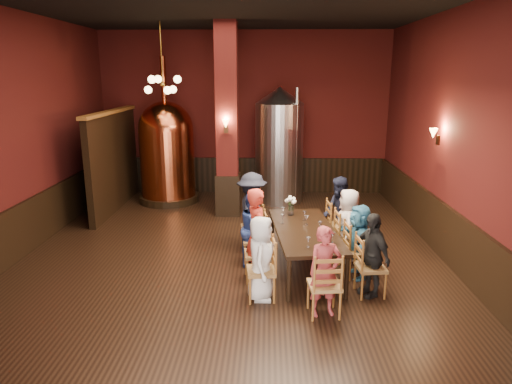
{
  "coord_description": "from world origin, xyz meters",
  "views": [
    {
      "loc": [
        0.67,
        -7.93,
        3.34
      ],
      "look_at": [
        0.45,
        0.2,
        1.23
      ],
      "focal_mm": 32.0,
      "sensor_mm": 36.0,
      "label": 1
    }
  ],
  "objects_px": {
    "copper_kettle": "(167,151)",
    "steel_vessel": "(279,146)",
    "person_1": "(257,235)",
    "person_0": "(261,258)",
    "rose_vase": "(291,203)",
    "dining_table": "(305,232)",
    "person_2": "(255,229)"
  },
  "relations": [
    {
      "from": "person_0",
      "to": "person_1",
      "type": "height_order",
      "value": "person_1"
    },
    {
      "from": "dining_table",
      "to": "rose_vase",
      "type": "xyz_separation_m",
      "value": [
        -0.21,
        0.81,
        0.31
      ]
    },
    {
      "from": "person_0",
      "to": "person_1",
      "type": "relative_size",
      "value": 0.83
    },
    {
      "from": "person_1",
      "to": "steel_vessel",
      "type": "bearing_deg",
      "value": -20.08
    },
    {
      "from": "person_1",
      "to": "copper_kettle",
      "type": "xyz_separation_m",
      "value": [
        -2.51,
        4.81,
        0.59
      ]
    },
    {
      "from": "person_0",
      "to": "rose_vase",
      "type": "relative_size",
      "value": 3.53
    },
    {
      "from": "person_2",
      "to": "copper_kettle",
      "type": "height_order",
      "value": "copper_kettle"
    },
    {
      "from": "person_1",
      "to": "copper_kettle",
      "type": "relative_size",
      "value": 0.42
    },
    {
      "from": "person_2",
      "to": "rose_vase",
      "type": "height_order",
      "value": "person_2"
    },
    {
      "from": "person_2",
      "to": "person_0",
      "type": "bearing_deg",
      "value": -163.09
    },
    {
      "from": "copper_kettle",
      "to": "rose_vase",
      "type": "relative_size",
      "value": 10.17
    },
    {
      "from": "person_1",
      "to": "rose_vase",
      "type": "relative_size",
      "value": 4.24
    },
    {
      "from": "person_1",
      "to": "steel_vessel",
      "type": "height_order",
      "value": "steel_vessel"
    },
    {
      "from": "copper_kettle",
      "to": "person_1",
      "type": "bearing_deg",
      "value": -62.45
    },
    {
      "from": "dining_table",
      "to": "rose_vase",
      "type": "relative_size",
      "value": 6.71
    },
    {
      "from": "person_0",
      "to": "person_2",
      "type": "relative_size",
      "value": 0.99
    },
    {
      "from": "dining_table",
      "to": "copper_kettle",
      "type": "height_order",
      "value": "copper_kettle"
    },
    {
      "from": "dining_table",
      "to": "person_1",
      "type": "bearing_deg",
      "value": -158.78
    },
    {
      "from": "person_2",
      "to": "steel_vessel",
      "type": "bearing_deg",
      "value": 3.85
    },
    {
      "from": "person_0",
      "to": "rose_vase",
      "type": "bearing_deg",
      "value": -10.96
    },
    {
      "from": "person_0",
      "to": "person_2",
      "type": "xyz_separation_m",
      "value": [
        -0.14,
        1.32,
        0.01
      ]
    },
    {
      "from": "copper_kettle",
      "to": "steel_vessel",
      "type": "bearing_deg",
      "value": 1.36
    },
    {
      "from": "dining_table",
      "to": "copper_kettle",
      "type": "xyz_separation_m",
      "value": [
        -3.32,
        4.39,
        0.69
      ]
    },
    {
      "from": "dining_table",
      "to": "person_0",
      "type": "distance_m",
      "value": 1.31
    },
    {
      "from": "dining_table",
      "to": "steel_vessel",
      "type": "bearing_deg",
      "value": 88.58
    },
    {
      "from": "dining_table",
      "to": "copper_kettle",
      "type": "relative_size",
      "value": 0.66
    },
    {
      "from": "person_0",
      "to": "steel_vessel",
      "type": "bearing_deg",
      "value": 0.74
    },
    {
      "from": "dining_table",
      "to": "person_2",
      "type": "height_order",
      "value": "person_2"
    },
    {
      "from": "dining_table",
      "to": "person_0",
      "type": "relative_size",
      "value": 1.9
    },
    {
      "from": "copper_kettle",
      "to": "dining_table",
      "type": "bearing_deg",
      "value": -52.92
    },
    {
      "from": "dining_table",
      "to": "person_2",
      "type": "distance_m",
      "value": 0.91
    },
    {
      "from": "dining_table",
      "to": "person_0",
      "type": "xyz_separation_m",
      "value": [
        -0.74,
        -1.08,
        -0.03
      ]
    }
  ]
}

